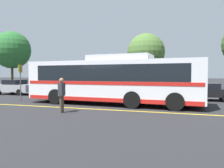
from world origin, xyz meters
The scene contains 12 objects.
ground_plane centered at (0.00, 0.00, 0.00)m, with size 220.00×220.00×0.00m, color #262628.
lane_strip_0 centered at (0.26, -2.03, 0.00)m, with size 0.20×31.37×0.01m, color gold.
curb_strip centered at (0.26, 6.07, 0.07)m, with size 39.37×0.36×0.15m, color #99999E.
transit_bus centered at (0.28, 0.17, 1.63)m, with size 11.79×3.23×3.20m.
parked_car_0 centered at (-11.01, 4.17, 0.74)m, with size 3.98×2.07×1.45m.
parked_car_1 centered at (-4.99, 3.92, 0.71)m, with size 4.39×1.98×1.39m.
parked_car_2 centered at (0.43, 3.99, 0.73)m, with size 4.37×2.18×1.46m.
parked_car_3 centered at (6.23, 4.39, 0.68)m, with size 4.63×1.92×1.32m.
pedestrian_0 centered at (-1.25, -3.61, 1.02)m, with size 0.25×0.43×1.78m.
bus_stop_sign centered at (-6.64, -0.26, 1.71)m, with size 0.07×0.40×2.72m.
tree_0 centered at (0.93, 10.18, 4.37)m, with size 4.01×4.01×6.39m.
tree_2 centered at (-15.14, 8.31, 4.94)m, with size 4.50×4.50×7.20m.
Camera 1 is at (4.58, -13.44, 1.96)m, focal length 35.00 mm.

